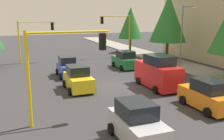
{
  "coord_description": "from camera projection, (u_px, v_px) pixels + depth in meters",
  "views": [
    {
      "loc": [
        19.88,
        -8.05,
        6.03
      ],
      "look_at": [
        -0.95,
        -0.14,
        1.2
      ],
      "focal_mm": 41.35,
      "sensor_mm": 36.0,
      "label": 1
    }
  ],
  "objects": [
    {
      "name": "ground_plane",
      "position": [
        117.0,
        86.0,
        22.23
      ],
      "size": [
        120.0,
        120.0,
        0.0
      ],
      "primitive_type": "plane",
      "color": "#353538"
    },
    {
      "name": "sidewalk_kerb",
      "position": [
        184.0,
        66.0,
        30.43
      ],
      "size": [
        80.0,
        4.0,
        0.15
      ],
      "primitive_type": "cube",
      "color": "gray",
      "rests_on": "ground"
    },
    {
      "name": "traffic_signal_far_right",
      "position": [
        34.0,
        33.0,
        32.28
      ],
      "size": [
        0.36,
        4.59,
        5.25
      ],
      "color": "yellow",
      "rests_on": "ground"
    },
    {
      "name": "traffic_signal_near_right",
      "position": [
        63.0,
        57.0,
        14.01
      ],
      "size": [
        0.36,
        4.59,
        5.24
      ],
      "color": "yellow",
      "rests_on": "ground"
    },
    {
      "name": "traffic_signal_far_left",
      "position": [
        118.0,
        28.0,
        36.13
      ],
      "size": [
        0.36,
        4.59,
        5.93
      ],
      "color": "yellow",
      "rests_on": "ground"
    },
    {
      "name": "street_lamp_curbside",
      "position": [
        184.0,
        30.0,
        27.8
      ],
      "size": [
        2.15,
        0.28,
        7.0
      ],
      "color": "slate",
      "rests_on": "ground"
    },
    {
      "name": "tree_roadside_far",
      "position": [
        131.0,
        23.0,
        40.98
      ],
      "size": [
        3.91,
        3.91,
        7.13
      ],
      "color": "brown",
      "rests_on": "ground"
    },
    {
      "name": "tree_roadside_mid",
      "position": [
        168.0,
        19.0,
        31.85
      ],
      "size": [
        4.56,
        4.56,
        8.34
      ],
      "color": "brown",
      "rests_on": "ground"
    },
    {
      "name": "delivery_van_red",
      "position": [
        158.0,
        73.0,
        21.4
      ],
      "size": [
        4.8,
        2.22,
        2.77
      ],
      "color": "red",
      "rests_on": "ground"
    },
    {
      "name": "car_silver",
      "position": [
        137.0,
        124.0,
        12.35
      ],
      "size": [
        3.62,
        2.04,
        1.98
      ],
      "color": "#B2B5BA",
      "rests_on": "ground"
    },
    {
      "name": "car_yellow",
      "position": [
        78.0,
        79.0,
        20.86
      ],
      "size": [
        3.76,
        2.08,
        1.98
      ],
      "color": "yellow",
      "rests_on": "ground"
    },
    {
      "name": "car_green",
      "position": [
        125.0,
        60.0,
        29.3
      ],
      "size": [
        3.95,
        2.08,
        1.98
      ],
      "color": "#1E7238",
      "rests_on": "ground"
    },
    {
      "name": "car_orange",
      "position": [
        207.0,
        96.0,
        16.62
      ],
      "size": [
        3.93,
        2.06,
        1.98
      ],
      "color": "orange",
      "rests_on": "ground"
    },
    {
      "name": "car_blue",
      "position": [
        67.0,
        67.0,
        25.45
      ],
      "size": [
        3.62,
        1.97,
        1.98
      ],
      "color": "blue",
      "rests_on": "ground"
    }
  ]
}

